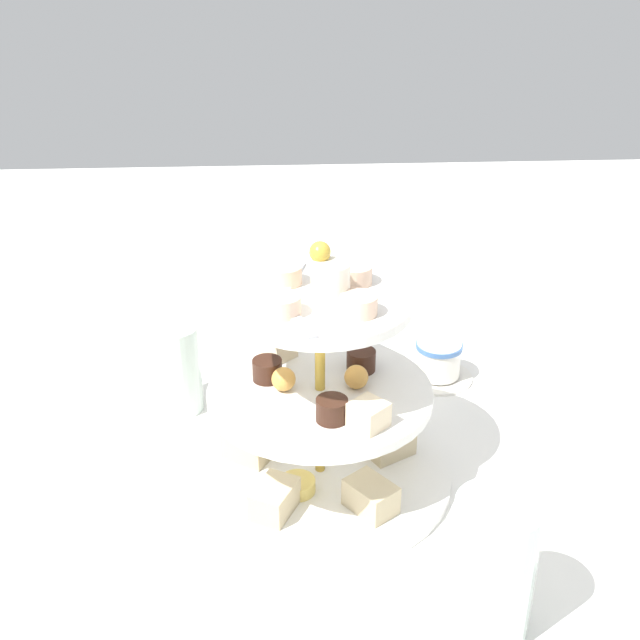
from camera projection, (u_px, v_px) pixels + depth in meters
ground_plane at (320, 477)px, 0.83m from camera, size 2.40×2.40×0.00m
tiered_serving_stand at (320, 411)px, 0.79m from camera, size 0.27×0.27×0.26m
water_glass_tall_right at (492, 568)px, 0.63m from camera, size 0.07×0.07×0.13m
water_glass_short_left at (338, 340)px, 1.03m from camera, size 0.06×0.06×0.07m
teacup_with_saucer at (438, 361)px, 1.00m from camera, size 0.09×0.09×0.05m
butter_knife_left at (68, 630)px, 0.65m from camera, size 0.13×0.13×0.00m
butter_knife_right at (582, 453)px, 0.86m from camera, size 0.17×0.03×0.00m
water_glass_mid_back at (175, 368)px, 0.93m from camera, size 0.06×0.06×0.11m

